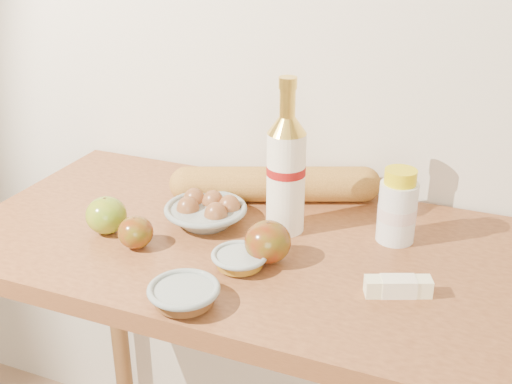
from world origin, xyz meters
The scene contains 12 objects.
back_wall centered at (0.00, 1.51, 1.30)m, with size 3.50×0.02×2.60m, color beige.
table centered at (0.00, 1.18, 0.78)m, with size 1.20×0.60×0.90m.
bourbon_bottle centered at (0.02, 1.25, 1.03)m, with size 0.09×0.09×0.31m.
cream_bottle centered at (0.24, 1.29, 0.97)m, with size 0.10×0.10×0.15m.
egg_bowl centered at (-0.14, 1.21, 0.92)m, with size 0.18×0.18×0.06m.
baguette centered at (-0.04, 1.37, 0.94)m, with size 0.46×0.25×0.08m.
apple_yellowgreen centered at (-0.30, 1.10, 0.94)m, with size 0.09×0.09×0.08m.
apple_redgreen_front centered at (-0.22, 1.07, 0.93)m, with size 0.08×0.08×0.06m.
apple_redgreen_right centered at (0.04, 1.12, 0.94)m, with size 0.09×0.09×0.08m.
sugar_bowl centered at (-0.04, 0.93, 0.92)m, with size 0.14×0.14×0.03m.
syrup_bowl centered at (0.00, 1.08, 0.92)m, with size 0.13×0.13×0.03m.
butter_stick centered at (0.28, 1.10, 0.92)m, with size 0.12×0.07×0.03m.
Camera 1 is at (0.41, 0.16, 1.51)m, focal length 45.00 mm.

